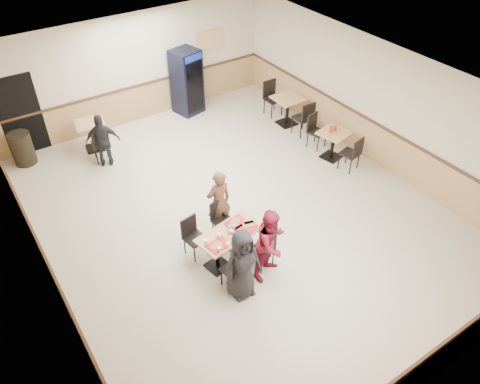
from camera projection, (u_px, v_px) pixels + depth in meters
ground at (236, 212)px, 10.35m from camera, size 10.00×10.00×0.00m
room_shell at (239, 119)px, 12.41m from camera, size 10.00×10.00×10.00m
main_table at (230, 241)px, 8.98m from camera, size 1.37×0.84×0.69m
main_chairs at (228, 243)px, 8.97m from camera, size 1.36×1.67×0.87m
diner_woman_left at (242, 264)px, 8.14m from camera, size 0.75×0.52×1.48m
diner_woman_right at (271, 243)px, 8.52m from camera, size 0.87×0.77×1.50m
diner_man_opposite at (219, 202)px, 9.47m from camera, size 0.56×0.39×1.47m
lone_diner at (103, 141)px, 11.34m from camera, size 0.88×0.62×1.39m
tabletop_clutter at (233, 232)px, 8.81m from camera, size 1.19×0.69×0.12m
side_table_near at (333, 141)px, 11.71m from camera, size 0.83×0.83×0.74m
side_table_near_chair_south at (350, 153)px, 11.34m from camera, size 0.52×0.52×0.94m
side_table_near_chair_north at (317, 131)px, 12.11m from camera, size 0.52×0.52×0.94m
side_table_far at (288, 107)px, 13.01m from camera, size 0.76×0.76×0.81m
side_table_far_chair_south at (303, 117)px, 12.60m from camera, size 0.48×0.48×1.03m
side_table_far_chair_north at (273, 98)px, 13.45m from camera, size 0.48×0.48×1.03m
condiment_caddy at (333, 129)px, 11.52m from camera, size 0.23×0.06×0.20m
back_table at (92, 132)px, 12.02m from camera, size 0.84×0.84×0.77m
back_table_chair_lone at (101, 143)px, 11.64m from camera, size 0.53×0.53×0.98m
pepsi_cooler at (187, 82)px, 13.33m from camera, size 0.84×0.84×1.87m
trash_bin at (22, 149)px, 11.58m from camera, size 0.53×0.53×0.84m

